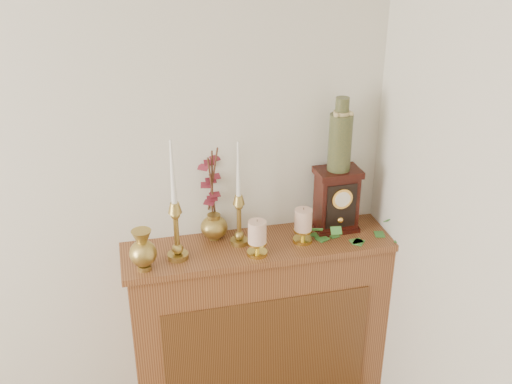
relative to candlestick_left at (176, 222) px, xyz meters
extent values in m
cube|color=brown|center=(0.37, 0.04, -0.66)|extent=(1.20, 0.30, 0.90)
cube|color=brown|center=(0.37, -0.11, -0.70)|extent=(0.96, 0.01, 0.63)
cube|color=brown|center=(0.37, 0.04, -0.19)|extent=(1.24, 0.34, 0.03)
cylinder|color=#B39747|center=(0.00, 0.00, -0.17)|extent=(0.09, 0.09, 0.02)
sphere|color=#B39747|center=(0.00, 0.00, -0.13)|extent=(0.05, 0.05, 0.05)
cylinder|color=#B39747|center=(0.00, 0.00, -0.05)|extent=(0.02, 0.02, 0.16)
sphere|color=#B39747|center=(0.00, 0.00, 0.03)|extent=(0.04, 0.04, 0.04)
cone|color=#B39747|center=(0.00, 0.00, 0.07)|extent=(0.06, 0.06, 0.05)
cone|color=white|center=(0.00, 0.00, 0.22)|extent=(0.02, 0.02, 0.28)
cylinder|color=#B39747|center=(0.28, 0.06, -0.17)|extent=(0.08, 0.08, 0.02)
sphere|color=#B39747|center=(0.28, 0.06, -0.14)|extent=(0.04, 0.04, 0.04)
cylinder|color=#B39747|center=(0.28, 0.06, -0.07)|extent=(0.02, 0.02, 0.14)
sphere|color=#B39747|center=(0.28, 0.06, 0.01)|extent=(0.04, 0.04, 0.04)
cone|color=#B39747|center=(0.28, 0.06, 0.04)|extent=(0.05, 0.05, 0.04)
cone|color=white|center=(0.28, 0.06, 0.18)|extent=(0.02, 0.02, 0.25)
cylinder|color=#B39747|center=(-0.15, -0.06, -0.17)|extent=(0.06, 0.06, 0.02)
sphere|color=#B39747|center=(-0.15, -0.06, -0.10)|extent=(0.11, 0.11, 0.11)
cone|color=#B39747|center=(-0.15, -0.06, -0.02)|extent=(0.08, 0.08, 0.06)
cylinder|color=#B39747|center=(0.18, 0.13, -0.17)|extent=(0.05, 0.05, 0.01)
ellipsoid|color=#B39747|center=(0.18, 0.13, -0.12)|extent=(0.12, 0.12, 0.11)
cylinder|color=#B39747|center=(0.18, 0.13, -0.07)|extent=(0.06, 0.06, 0.02)
cylinder|color=#472819|center=(0.18, 0.14, 0.08)|extent=(0.04, 0.07, 0.30)
cylinder|color=#472819|center=(0.18, 0.14, 0.10)|extent=(0.01, 0.06, 0.32)
cylinder|color=#472819|center=(0.18, 0.14, 0.11)|extent=(0.04, 0.11, 0.34)
cylinder|color=gold|center=(0.34, -0.05, -0.17)|extent=(0.09, 0.09, 0.02)
cylinder|color=gold|center=(0.34, -0.05, -0.14)|extent=(0.02, 0.02, 0.04)
cylinder|color=gold|center=(0.34, -0.05, -0.12)|extent=(0.08, 0.08, 0.01)
cylinder|color=beige|center=(0.34, -0.05, -0.07)|extent=(0.08, 0.08, 0.10)
cylinder|color=#472819|center=(0.34, -0.05, -0.01)|extent=(0.00, 0.00, 0.01)
cylinder|color=gold|center=(0.57, 0.01, -0.17)|extent=(0.09, 0.09, 0.02)
cylinder|color=gold|center=(0.57, 0.01, -0.14)|extent=(0.02, 0.02, 0.04)
cylinder|color=gold|center=(0.57, 0.01, -0.12)|extent=(0.08, 0.08, 0.01)
cylinder|color=beige|center=(0.57, 0.01, -0.07)|extent=(0.08, 0.08, 0.10)
cylinder|color=#472819|center=(0.57, 0.01, -0.01)|extent=(0.00, 0.00, 0.01)
cube|color=#35752C|center=(1.00, 0.01, -0.17)|extent=(0.07, 0.06, 0.00)
cube|color=#35752C|center=(0.65, -0.07, -0.17)|extent=(0.06, 0.06, 0.00)
cube|color=#35752C|center=(0.94, -0.05, -0.17)|extent=(0.07, 0.07, 0.00)
cube|color=#35752C|center=(1.03, -0.03, -0.17)|extent=(0.07, 0.06, 0.00)
cube|color=#35752C|center=(0.72, -0.01, -0.17)|extent=(0.06, 0.06, 0.00)
cube|color=#35752C|center=(0.70, -0.08, -0.17)|extent=(0.07, 0.07, 0.00)
cube|color=#35752C|center=(0.72, 0.01, -0.17)|extent=(0.06, 0.05, 0.00)
cube|color=#35752C|center=(1.03, 0.00, -0.17)|extent=(0.05, 0.06, 0.00)
cube|color=#35752C|center=(0.68, -0.08, -0.17)|extent=(0.06, 0.05, 0.00)
cube|color=#35752C|center=(0.85, -0.04, -0.17)|extent=(0.06, 0.07, 0.00)
cube|color=#35752C|center=(0.63, 0.01, -0.12)|extent=(0.05, 0.03, 0.03)
cube|color=#35752C|center=(0.70, -0.06, -0.10)|extent=(0.04, 0.05, 0.03)
cube|color=#35752C|center=(0.98, 0.00, -0.11)|extent=(0.06, 0.05, 0.03)
cube|color=#330F0A|center=(0.75, 0.09, -0.17)|extent=(0.20, 0.15, 0.02)
cube|color=#330F0A|center=(0.75, 0.09, -0.04)|extent=(0.18, 0.12, 0.26)
cube|color=#330F0A|center=(0.75, 0.09, 0.11)|extent=(0.20, 0.15, 0.03)
cube|color=black|center=(0.75, 0.03, -0.03)|extent=(0.14, 0.01, 0.21)
cylinder|color=#ECAD45|center=(0.75, 0.03, 0.01)|extent=(0.10, 0.01, 0.10)
cylinder|color=silver|center=(0.75, 0.03, 0.01)|extent=(0.07, 0.01, 0.07)
sphere|color=#ECAD45|center=(0.75, 0.03, -0.10)|extent=(0.03, 0.03, 0.03)
cylinder|color=#1A3526|center=(0.75, 0.09, 0.25)|extent=(0.10, 0.10, 0.26)
cylinder|color=#1A3526|center=(0.75, 0.09, 0.42)|extent=(0.06, 0.06, 0.09)
cylinder|color=tan|center=(0.75, 0.09, 0.39)|extent=(0.07, 0.07, 0.02)
camera|label=1|loc=(-0.18, -2.23, 1.19)|focal=42.00mm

